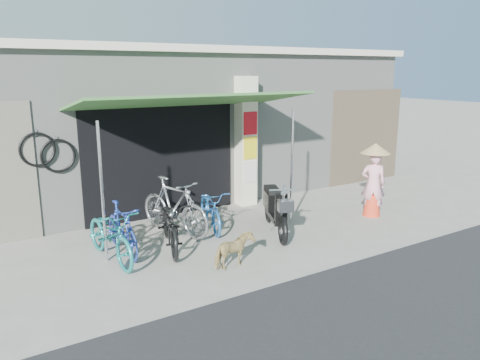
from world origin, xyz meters
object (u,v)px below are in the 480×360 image
bike_navy (211,209)px  bike_teal (110,235)px  bike_blue (122,229)px  bike_silver (174,206)px  nun (373,180)px  bike_black (170,224)px  street_dog (234,251)px  moped (275,209)px

bike_navy → bike_teal: bearing=-150.8°
bike_blue → bike_navy: bike_blue is taller
bike_silver → nun: bearing=-33.2°
bike_black → bike_blue: bearing=179.9°
bike_black → bike_silver: size_ratio=0.95×
street_dog → nun: 4.14m
bike_teal → bike_black: 1.07m
bike_black → nun: size_ratio=1.10×
bike_black → bike_navy: bearing=44.0°
bike_blue → bike_silver: bearing=21.0°
bike_blue → street_dog: bike_blue is taller
bike_blue → bike_silver: size_ratio=0.81×
bike_black → nun: (4.56, -0.52, 0.34)m
bike_teal → nun: 5.66m
bike_teal → moped: size_ratio=1.00×
bike_blue → moped: moped is taller
bike_teal → bike_navy: size_ratio=1.10×
bike_teal → moped: bearing=-10.7°
bike_black → street_dog: (0.52, -1.31, -0.18)m
bike_teal → bike_black: (1.07, -0.02, 0.00)m
bike_silver → moped: (1.71, -0.98, -0.08)m
nun → bike_blue: bearing=33.2°
street_dog → nun: nun is taller
bike_black → bike_silver: (0.39, 0.70, 0.09)m
bike_black → moped: (2.10, -0.28, 0.01)m
bike_teal → bike_black: bike_black is taller
bike_blue → bike_black: bearing=-16.9°
bike_black → bike_silver: bearing=77.6°
street_dog → moped: (1.58, 1.04, 0.19)m
bike_silver → street_dog: bike_silver is taller
bike_blue → bike_black: size_ratio=0.85×
bike_blue → bike_teal: bearing=-141.0°
bike_teal → street_dog: size_ratio=2.55×
bike_blue → bike_black: bike_black is taller
nun → bike_silver: bearing=24.9°
bike_navy → street_dog: 2.00m
bike_blue → bike_navy: bearing=10.0°
bike_teal → moped: (3.17, -0.30, 0.02)m
bike_blue → street_dog: (1.33, -1.55, -0.16)m
bike_teal → moped: moped is taller
bike_blue → bike_silver: 1.28m
moped → bike_blue: bearing=-165.9°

